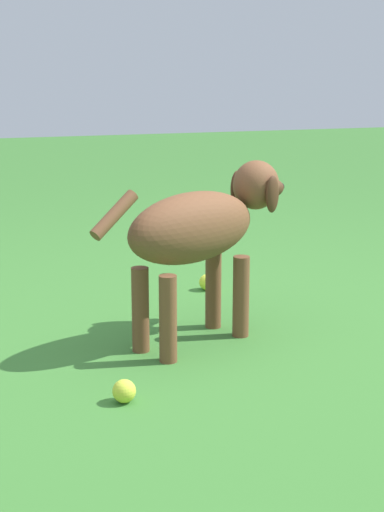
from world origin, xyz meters
The scene contains 4 objects.
ground centered at (0.00, 0.00, 0.00)m, with size 14.00×14.00×0.00m, color #38722D.
dog centered at (-0.14, -0.05, 0.39)m, with size 0.47×0.78×0.58m.
tennis_ball_0 centered at (0.29, -0.41, 0.03)m, with size 0.07×0.07×0.07m, color #C9D53A.
tennis_ball_1 centered at (-0.69, 0.14, 0.03)m, with size 0.07×0.07×0.07m, color #D5E539.
Camera 1 is at (2.35, -0.82, 0.95)m, focal length 57.20 mm.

